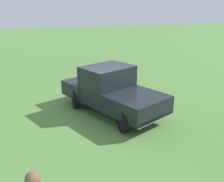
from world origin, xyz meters
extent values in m
plane|color=#54843D|center=(0.00, 0.00, 0.00)|extent=(80.00, 80.00, 0.00)
cylinder|color=black|center=(1.15, 1.49, 0.41)|extent=(0.81, 0.22, 0.81)
cylinder|color=black|center=(1.80, 0.09, 0.41)|extent=(0.81, 0.22, 0.81)
cylinder|color=black|center=(-1.41, 0.29, 0.41)|extent=(0.81, 0.22, 0.81)
cylinder|color=black|center=(-0.75, -1.11, 0.41)|extent=(0.81, 0.22, 0.81)
cube|color=black|center=(1.40, 0.75, 0.75)|extent=(2.38, 2.42, 0.64)
cube|color=black|center=(-0.04, 0.08, 1.13)|extent=(2.06, 2.27, 1.40)
cube|color=slate|center=(-0.04, 0.08, 1.57)|extent=(1.81, 2.05, 0.48)
cube|color=black|center=(-0.84, -0.30, 0.73)|extent=(2.70, 2.57, 0.60)
cube|color=silver|center=(2.14, 1.10, 0.49)|extent=(0.86, 1.66, 0.16)
sphere|color=brown|center=(5.75, -2.68, 1.67)|extent=(0.23, 0.23, 0.23)
camera|label=1|loc=(8.97, -2.46, 4.05)|focal=40.32mm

